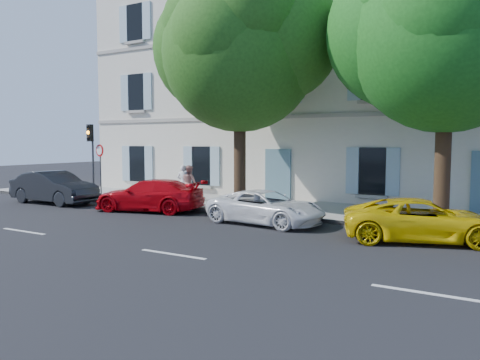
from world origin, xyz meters
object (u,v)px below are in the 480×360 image
Objects in this scene: pedestrian_a at (183,183)px; car_red_coupe at (149,195)px; car_yellow_supercar at (423,220)px; pedestrian_b at (189,183)px; traffic_light at (91,145)px; road_sign at (100,159)px; car_white_coupe at (266,207)px; tree_right at (447,36)px; tree_left at (240,54)px; car_dark_sedan at (54,187)px.

car_red_coupe is at bearing 76.20° from pedestrian_a.
car_yellow_supercar is 2.72× the size of pedestrian_b.
traffic_light is (-5.04, 1.54, 2.05)m from car_red_coupe.
pedestrian_a is at bearing 13.54° from road_sign.
car_red_coupe is at bearing 68.90° from car_yellow_supercar.
car_white_coupe is at bearing 68.59° from car_yellow_supercar.
pedestrian_a is at bearing 13.53° from traffic_light.
car_red_coupe is at bearing -172.19° from tree_right.
car_yellow_supercar is 11.17m from pedestrian_b.
tree_left is at bearing -174.83° from pedestrian_b.
pedestrian_a is (-5.76, 2.91, 0.38)m from car_white_coupe.
tree_right is 12.35m from pedestrian_a.
pedestrian_a is at bearing 68.93° from car_white_coupe.
road_sign is 1.57× the size of pedestrian_a.
tree_right reaches higher than car_red_coupe.
car_dark_sedan is 1.76× the size of road_sign.
tree_right is 2.63× the size of traffic_light.
car_dark_sedan is 16.05m from car_yellow_supercar.
tree_left is at bearing 178.48° from tree_right.
car_white_coupe is at bearing -9.57° from traffic_light.
traffic_light is 0.86m from road_sign.
car_red_coupe is at bearing -19.93° from road_sign.
car_red_coupe is at bearing -17.01° from traffic_light.
car_red_coupe is at bearing -86.14° from car_dark_sedan.
car_red_coupe is 5.04m from road_sign.
car_white_coupe is 7.92m from tree_right.
car_white_coupe is 2.57× the size of pedestrian_a.
tree_left is at bearing 54.97° from car_yellow_supercar.
road_sign reaches higher than pedestrian_b.
traffic_light is 5.44m from pedestrian_b.
tree_right reaches higher than pedestrian_a.
tree_left is (-2.17, 1.92, 5.70)m from car_white_coupe.
car_white_coupe is at bearing -41.51° from tree_left.
car_dark_sedan is 0.99× the size of car_red_coupe.
car_red_coupe is 12.24m from tree_right.
car_red_coupe reaches higher than car_yellow_supercar.
car_yellow_supercar is 1.25× the size of traffic_light.
road_sign is 4.50m from pedestrian_a.
tree_left reaches higher than car_white_coupe.
road_sign is (0.47, 0.11, -0.71)m from traffic_light.
tree_left is at bearing 104.20° from car_red_coupe.
tree_left is (3.29, 1.69, 5.62)m from car_red_coupe.
car_white_coupe is at bearing 174.66° from pedestrian_b.
pedestrian_b reaches higher than car_white_coupe.
pedestrian_b is (0.26, 0.11, -0.01)m from pedestrian_a.
pedestrian_a is at bearing 173.50° from car_red_coupe.
pedestrian_a is (4.74, 1.14, -1.74)m from traffic_light.
traffic_light is (-10.50, 1.77, 2.12)m from car_white_coupe.
traffic_light is 1.38× the size of road_sign.
car_dark_sedan is 1.02× the size of car_yellow_supercar.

